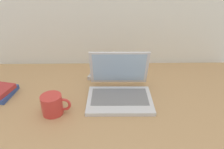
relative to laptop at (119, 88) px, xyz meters
The scene contains 4 objects.
desk 0.09m from the laptop, behind, with size 1.60×0.76×0.03m.
laptop is the anchor object (origin of this frame).
coffee_mug 0.32m from the laptop, 157.09° to the right, with size 0.13×0.09×0.09m.
remote_control_near 0.27m from the laptop, 118.70° to the left, with size 0.09×0.17×0.02m.
Camera 1 is at (0.02, -0.85, 0.61)m, focal length 32.49 mm.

